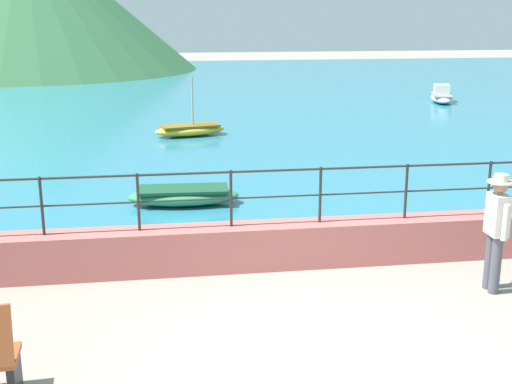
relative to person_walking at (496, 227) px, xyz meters
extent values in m
plane|color=gray|center=(-2.94, -1.77, -0.98)|extent=(120.00, 120.00, 0.00)
cube|color=#BC605B|center=(-2.94, 1.43, -0.63)|extent=(20.00, 0.56, 0.70)
cylinder|color=#282623|center=(-6.48, 1.43, 0.17)|extent=(0.04, 0.04, 0.90)
cylinder|color=#282623|center=(-5.06, 1.43, 0.17)|extent=(0.04, 0.04, 0.90)
cylinder|color=#282623|center=(-3.65, 1.43, 0.17)|extent=(0.04, 0.04, 0.90)
cylinder|color=#282623|center=(-2.23, 1.43, 0.17)|extent=(0.04, 0.04, 0.90)
cylinder|color=#282623|center=(-0.81, 1.43, 0.17)|extent=(0.04, 0.04, 0.90)
cylinder|color=#282623|center=(0.60, 1.43, 0.17)|extent=(0.04, 0.04, 0.90)
cylinder|color=#282623|center=(-2.94, 1.43, 0.59)|extent=(18.40, 0.04, 0.04)
cylinder|color=#282623|center=(-2.94, 1.43, 0.17)|extent=(18.40, 0.03, 0.03)
cube|color=teal|center=(-2.94, 24.07, -0.95)|extent=(64.00, 44.32, 0.06)
cube|color=black|center=(-6.32, -1.82, -0.76)|extent=(0.11, 0.47, 0.43)
cylinder|color=#4C4C56|center=(0.00, -0.09, -0.55)|extent=(0.15, 0.15, 0.86)
cylinder|color=#4C4C56|center=(0.00, 0.09, -0.55)|extent=(0.15, 0.15, 0.86)
cube|color=beige|center=(0.00, 0.00, 0.18)|extent=(0.23, 0.36, 0.60)
cylinder|color=beige|center=(-0.01, -0.24, 0.14)|extent=(0.09, 0.09, 0.52)
cylinder|color=beige|center=(0.01, 0.24, 0.14)|extent=(0.09, 0.09, 0.52)
sphere|color=#9E7051|center=(0.00, 0.00, 0.61)|extent=(0.22, 0.22, 0.22)
cylinder|color=beige|center=(0.00, 0.00, 0.66)|extent=(0.38, 0.38, 0.02)
cylinder|color=beige|center=(0.00, 0.00, 0.72)|extent=(0.20, 0.20, 0.10)
ellipsoid|color=white|center=(7.69, 19.32, -0.74)|extent=(1.53, 2.46, 0.36)
cube|color=gray|center=(7.69, 19.32, -0.59)|extent=(1.27, 1.98, 0.06)
cube|color=silver|center=(7.76, 19.56, -0.36)|extent=(0.84, 0.95, 0.40)
ellipsoid|color=#338C59|center=(-4.25, 4.93, -0.74)|extent=(2.34, 1.01, 0.36)
cube|color=#1C4D31|center=(-4.25, 4.93, -0.59)|extent=(1.87, 0.85, 0.06)
ellipsoid|color=gold|center=(-3.71, 12.82, -0.74)|extent=(2.44, 1.40, 0.36)
cube|color=brown|center=(-3.71, 12.82, -0.59)|extent=(1.97, 1.17, 0.06)
cylinder|color=#B2A899|center=(-3.61, 12.84, 0.21)|extent=(0.06, 0.06, 1.54)
camera|label=1|loc=(-4.72, -8.37, 2.97)|focal=46.50mm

